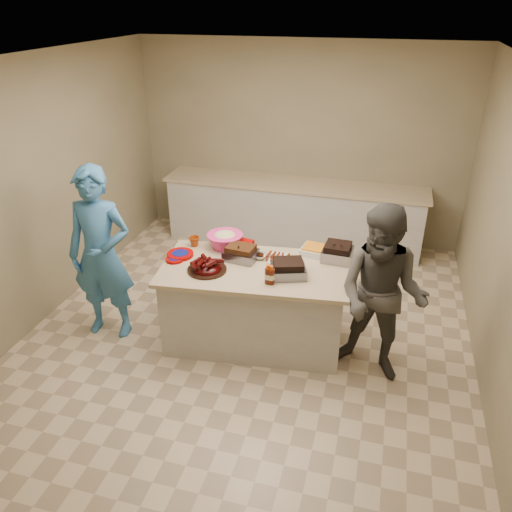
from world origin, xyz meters
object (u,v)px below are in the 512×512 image
(bbq_bottle_a, at_px, (268,283))
(bbq_bottle_b, at_px, (271,284))
(rib_platter, at_px, (207,270))
(guest_gray, at_px, (371,370))
(guest_blue, at_px, (113,329))
(mustard_bottle, at_px, (230,257))
(coleslaw_bowl, at_px, (225,247))
(roasting_pan, at_px, (337,259))
(island, at_px, (255,339))
(plastic_cup, at_px, (195,246))

(bbq_bottle_a, xyz_separation_m, bbq_bottle_b, (0.03, -0.00, 0.00))
(rib_platter, distance_m, guest_gray, 1.83)
(bbq_bottle_b, relative_size, guest_blue, 0.10)
(guest_blue, bearing_deg, rib_platter, -2.34)
(mustard_bottle, height_order, guest_gray, mustard_bottle)
(bbq_bottle_a, bearing_deg, coleslaw_bowl, 135.99)
(rib_platter, height_order, roasting_pan, rib_platter)
(island, distance_m, plastic_cup, 1.15)
(bbq_bottle_a, relative_size, mustard_bottle, 1.65)
(island, distance_m, bbq_bottle_a, 0.91)
(coleslaw_bowl, relative_size, plastic_cup, 3.37)
(bbq_bottle_b, relative_size, guest_gray, 0.11)
(bbq_bottle_a, bearing_deg, roasting_pan, 48.86)
(roasting_pan, relative_size, bbq_bottle_b, 1.55)
(bbq_bottle_a, relative_size, guest_gray, 0.11)
(rib_platter, bearing_deg, roasting_pan, 25.30)
(rib_platter, bearing_deg, bbq_bottle_a, -6.99)
(bbq_bottle_a, bearing_deg, guest_blue, 179.51)
(island, xyz_separation_m, plastic_cup, (-0.73, 0.28, 0.85))
(coleslaw_bowl, bearing_deg, bbq_bottle_a, -44.01)
(roasting_pan, height_order, guest_gray, roasting_pan)
(plastic_cup, distance_m, guest_gray, 2.16)
(bbq_bottle_a, distance_m, bbq_bottle_b, 0.03)
(roasting_pan, relative_size, mustard_bottle, 2.48)
(plastic_cup, bearing_deg, roasting_pan, 3.61)
(mustard_bottle, bearing_deg, island, -26.00)
(roasting_pan, xyz_separation_m, bbq_bottle_b, (-0.52, -0.63, 0.00))
(bbq_bottle_b, bearing_deg, guest_blue, 179.43)
(rib_platter, bearing_deg, bbq_bottle_b, -6.92)
(bbq_bottle_a, bearing_deg, bbq_bottle_b, -5.49)
(island, bearing_deg, bbq_bottle_b, -54.50)
(island, relative_size, bbq_bottle_b, 9.76)
(coleslaw_bowl, relative_size, guest_gray, 0.22)
(mustard_bottle, bearing_deg, rib_platter, -110.89)
(guest_blue, bearing_deg, coleslaw_bowl, 21.78)
(plastic_cup, relative_size, guest_blue, 0.06)
(bbq_bottle_b, bearing_deg, island, 131.63)
(roasting_pan, relative_size, guest_blue, 0.16)
(roasting_pan, distance_m, guest_gray, 1.11)
(roasting_pan, xyz_separation_m, guest_gray, (0.46, -0.55, -0.85))
(bbq_bottle_a, distance_m, plastic_cup, 1.07)
(roasting_pan, bearing_deg, guest_blue, -161.52)
(coleslaw_bowl, height_order, guest_blue, coleslaw_bowl)
(mustard_bottle, bearing_deg, roasting_pan, 12.47)
(guest_gray, bearing_deg, coleslaw_bowl, 177.16)
(mustard_bottle, relative_size, plastic_cup, 1.04)
(island, xyz_separation_m, mustard_bottle, (-0.30, 0.15, 0.85))
(island, xyz_separation_m, coleslaw_bowl, (-0.41, 0.33, 0.85))
(rib_platter, xyz_separation_m, bbq_bottle_b, (0.64, -0.08, 0.00))
(guest_blue, bearing_deg, guest_gray, -4.37)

